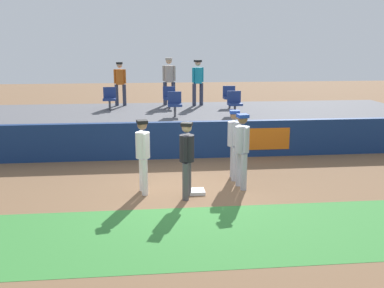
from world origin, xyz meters
TOP-DOWN VIEW (x-y plane):
  - ground_plane at (0.00, 0.00)m, footprint 60.00×60.00m
  - grass_foreground_strip at (0.00, -2.44)m, footprint 18.00×2.80m
  - first_base at (0.28, -0.08)m, footprint 0.40×0.40m
  - player_fielder_home at (-0.99, 0.10)m, footprint 0.40×0.58m
  - player_runner_visitor at (1.45, 0.21)m, footprint 0.41×0.52m
  - player_coach_visitor at (1.40, 0.97)m, footprint 0.39×0.52m
  - player_umpire at (0.02, -0.37)m, footprint 0.42×0.49m
  - field_wall at (0.01, 3.31)m, footprint 18.00×0.26m
  - bleacher_platform at (0.00, 5.88)m, footprint 18.00×4.80m
  - seat_back_right at (2.33, 6.55)m, footprint 0.48×0.44m
  - seat_front_right at (2.17, 4.75)m, footprint 0.47×0.44m
  - seat_back_center at (-0.00, 6.55)m, footprint 0.46×0.44m
  - seat_back_left at (-2.24, 6.55)m, footprint 0.47×0.44m
  - seat_front_center at (0.09, 4.75)m, footprint 0.47×0.44m
  - spectator_hooded at (1.19, 7.30)m, footprint 0.48×0.44m
  - spectator_capped at (0.06, 7.60)m, footprint 0.52×0.41m
  - spectator_casual at (-1.89, 7.60)m, footprint 0.48×0.34m

SIDE VIEW (x-z plane):
  - ground_plane at x=0.00m, z-range 0.00..0.00m
  - grass_foreground_strip at x=0.00m, z-range 0.00..0.01m
  - first_base at x=0.28m, z-range 0.00..0.08m
  - bleacher_platform at x=0.00m, z-range 0.00..1.10m
  - field_wall at x=0.01m, z-range 0.00..1.17m
  - player_fielder_home at x=-0.99m, z-range 0.14..1.94m
  - player_umpire at x=0.02m, z-range 0.14..1.95m
  - player_coach_visitor at x=1.40m, z-range 0.15..2.01m
  - player_runner_visitor at x=1.45m, z-range 0.15..2.03m
  - seat_back_center at x=0.00m, z-range 1.15..1.99m
  - seat_front_center at x=0.09m, z-range 1.15..1.99m
  - seat_back_left at x=-2.24m, z-range 1.15..1.99m
  - seat_front_right at x=2.17m, z-range 1.15..1.99m
  - seat_back_right at x=2.33m, z-range 1.15..1.99m
  - spectator_casual at x=-1.89m, z-range 1.24..2.96m
  - spectator_hooded at x=1.19m, z-range 1.24..3.05m
  - spectator_capped at x=0.06m, z-range 1.25..3.13m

